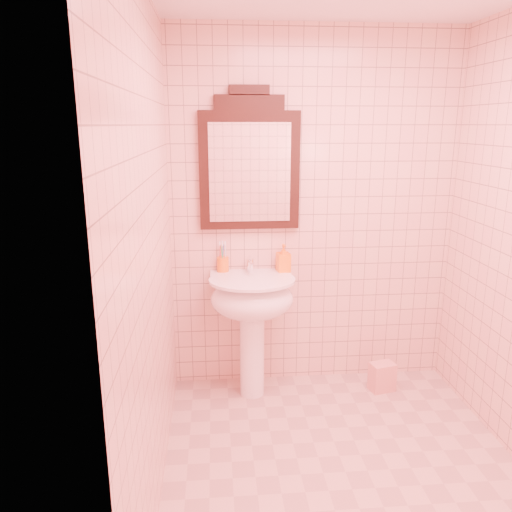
{
  "coord_description": "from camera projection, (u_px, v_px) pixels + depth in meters",
  "views": [
    {
      "loc": [
        -0.69,
        -2.31,
        1.86
      ],
      "look_at": [
        -0.45,
        0.55,
        1.1
      ],
      "focal_mm": 35.0,
      "sensor_mm": 36.0,
      "label": 1
    }
  ],
  "objects": [
    {
      "name": "soap_dispenser",
      "position": [
        283.0,
        258.0,
        3.48
      ],
      "size": [
        0.1,
        0.1,
        0.2
      ],
      "primitive_type": "imported",
      "rotation": [
        0.0,
        0.0,
        0.15
      ],
      "color": "orange",
      "rests_on": "pedestal_sink"
    },
    {
      "name": "pedestal_sink",
      "position": [
        252.0,
        307.0,
        3.39
      ],
      "size": [
        0.58,
        0.58,
        0.86
      ],
      "color": "white",
      "rests_on": "floor"
    },
    {
      "name": "floor",
      "position": [
        345.0,
        472.0,
        2.76
      ],
      "size": [
        2.2,
        2.2,
        0.0
      ],
      "primitive_type": "plane",
      "color": "#C6A28F",
      "rests_on": "ground"
    },
    {
      "name": "mirror",
      "position": [
        250.0,
        164.0,
        3.35
      ],
      "size": [
        0.68,
        0.06,
        0.95
      ],
      "color": "black",
      "rests_on": "back_wall"
    },
    {
      "name": "toothbrush_cup",
      "position": [
        223.0,
        264.0,
        3.49
      ],
      "size": [
        0.08,
        0.08,
        0.19
      ],
      "rotation": [
        0.0,
        0.0,
        0.01
      ],
      "color": "orange",
      "rests_on": "pedestal_sink"
    },
    {
      "name": "faucet",
      "position": [
        251.0,
        265.0,
        3.46
      ],
      "size": [
        0.04,
        0.16,
        0.11
      ],
      "color": "white",
      "rests_on": "pedestal_sink"
    },
    {
      "name": "towel",
      "position": [
        382.0,
        377.0,
        3.59
      ],
      "size": [
        0.19,
        0.15,
        0.21
      ],
      "primitive_type": "cube",
      "rotation": [
        0.0,
        0.0,
        0.24
      ],
      "color": "#E2A685",
      "rests_on": "floor"
    },
    {
      "name": "back_wall",
      "position": [
        313.0,
        215.0,
        3.5
      ],
      "size": [
        2.0,
        0.02,
        2.5
      ],
      "primitive_type": "cube",
      "color": "beige",
      "rests_on": "floor"
    }
  ]
}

